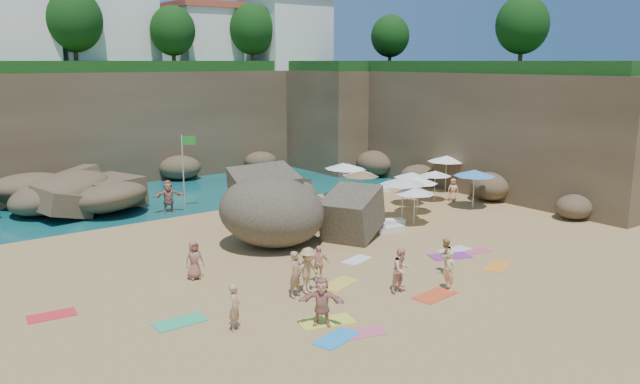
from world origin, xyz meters
TOP-DOWN VIEW (x-y plane):
  - ground at (0.00, 0.00)m, footprint 120.00×120.00m
  - seawater at (0.00, 30.00)m, footprint 120.00×120.00m
  - cliff_back at (2.00, 25.00)m, footprint 44.00×8.00m
  - cliff_right at (19.00, 8.00)m, footprint 8.00×30.00m
  - cliff_corner at (17.00, 20.00)m, footprint 10.00×12.00m
  - rock_promontory at (-11.00, 16.00)m, footprint 12.00×7.00m
  - clifftop_buildings at (2.96, 25.79)m, footprint 28.48×9.48m
  - clifftop_trees at (4.78, 19.52)m, footprint 35.60×23.82m
  - rock_outcrop at (-1.06, 3.46)m, footprint 9.70×7.85m
  - flag_pole at (-1.84, 11.22)m, footprint 0.89×0.18m
  - parasol_0 at (3.31, 9.35)m, footprint 2.50×2.50m
  - parasol_1 at (7.94, 7.95)m, footprint 2.41×2.41m
  - parasol_2 at (7.89, 8.33)m, footprint 2.42×2.42m
  - parasol_3 at (14.79, 5.63)m, footprint 2.61×2.61m
  - parasol_4 at (8.00, 6.96)m, footprint 2.15×2.15m
  - parasol_5 at (6.79, 1.68)m, footprint 2.59×2.59m
  - parasol_6 at (7.56, 6.14)m, footprint 2.22×2.22m
  - parasol_7 at (11.89, 3.97)m, footprint 2.07×2.07m
  - parasol_8 at (9.85, 4.02)m, footprint 2.20×2.20m
  - parasol_9 at (8.58, 2.25)m, footprint 2.29×2.29m
  - parasol_10 at (12.29, 1.18)m, footprint 2.51×2.51m
  - parasol_11 at (6.58, 0.54)m, footprint 2.19×2.19m
  - lounger_0 at (3.98, 8.70)m, footprint 2.01×0.72m
  - lounger_1 at (10.82, 8.20)m, footprint 1.81×0.70m
  - lounger_2 at (3.74, 5.65)m, footprint 1.63×1.00m
  - lounger_3 at (3.55, 6.32)m, footprint 1.94×1.10m
  - lounger_4 at (5.54, 1.44)m, footprint 1.87×1.27m
  - lounger_5 at (4.57, 0.34)m, footprint 1.73×0.70m
  - towel_0 at (-5.70, -8.14)m, footprint 1.78×1.20m
  - towel_1 at (-4.72, -8.34)m, footprint 1.61×1.13m
  - towel_2 at (-0.35, -7.44)m, footprint 1.88×1.08m
  - towel_3 at (-9.21, -3.89)m, footprint 1.80×0.91m
  - towel_4 at (-5.15, -6.88)m, footprint 2.06×1.45m
  - towel_5 at (0.08, -2.32)m, footprint 1.61×1.11m
  - towel_6 at (3.84, -4.49)m, footprint 2.08×1.56m
  - towel_7 at (-12.58, -0.65)m, footprint 1.69×0.97m
  - towel_9 at (5.38, -4.66)m, footprint 1.61×1.02m
  - towel_10 at (4.42, -6.69)m, footprint 1.87×1.42m
  - towel_12 at (-2.47, -4.24)m, footprint 1.86×1.33m
  - towel_13 at (4.77, -3.98)m, footprint 1.63×0.85m
  - person_stand_0 at (-7.97, -5.58)m, footprint 0.68×0.70m
  - person_stand_1 at (1.91, -5.89)m, footprint 0.89×0.78m
  - person_stand_2 at (2.66, 8.73)m, footprint 1.24×0.61m
  - person_stand_3 at (1.70, 1.24)m, footprint 0.60×1.02m
  - person_stand_4 at (12.82, 3.24)m, footprint 0.81×0.70m
  - person_stand_5 at (-2.95, 11.33)m, footprint 1.86×0.92m
  - person_stand_6 at (0.53, -7.33)m, footprint 0.47×0.64m
  - person_lie_0 at (-4.07, -4.31)m, footprint 1.63×2.05m
  - person_lie_1 at (-3.01, -3.57)m, footprint 1.34×1.71m
  - person_lie_2 at (-6.86, -0.21)m, footprint 0.90×1.64m
  - person_lie_3 at (-5.46, -7.04)m, footprint 2.28×2.29m
  - person_lie_4 at (-4.66, -4.34)m, footprint 1.17×1.88m
  - person_lie_5 at (-1.12, -6.39)m, footprint 0.90×1.78m

SIDE VIEW (x-z plane):
  - ground at x=0.00m, z-range 0.00..0.00m
  - rock_promontory at x=-11.00m, z-range -1.00..1.00m
  - rock_outcrop at x=-1.06m, z-range -1.76..1.76m
  - seawater at x=0.00m, z-range 0.00..0.00m
  - towel_1 at x=-4.72m, z-range 0.00..0.03m
  - towel_5 at x=0.08m, z-range 0.00..0.03m
  - towel_9 at x=5.38m, z-range 0.00..0.03m
  - towel_13 at x=4.77m, z-range 0.00..0.03m
  - towel_7 at x=-12.58m, z-range 0.00..0.03m
  - towel_0 at x=-5.70m, z-range 0.00..0.03m
  - towel_10 at x=4.42m, z-range 0.00..0.03m
  - towel_12 at x=-2.47m, z-range 0.00..0.03m
  - towel_2 at x=-0.35m, z-range 0.00..0.03m
  - towel_3 at x=-9.21m, z-range 0.00..0.03m
  - towel_6 at x=3.84m, z-range 0.00..0.03m
  - towel_4 at x=-5.15m, z-range 0.00..0.03m
  - lounger_2 at x=3.74m, z-range 0.00..0.24m
  - lounger_5 at x=4.57m, z-range 0.00..0.26m
  - lounger_1 at x=10.82m, z-range 0.00..0.28m
  - lounger_4 at x=5.54m, z-range 0.00..0.28m
  - lounger_3 at x=3.55m, z-range 0.00..0.29m
  - lounger_0 at x=3.98m, z-range 0.00..0.31m
  - person_lie_1 at x=-3.01m, z-range 0.00..0.37m
  - person_lie_2 at x=-6.86m, z-range 0.00..0.42m
  - person_lie_4 at x=-4.66m, z-range 0.00..0.42m
  - person_lie_3 at x=-5.46m, z-range 0.00..0.45m
  - person_lie_0 at x=-4.07m, z-range 0.00..0.48m
  - person_lie_5 at x=-1.12m, z-range 0.00..0.67m
  - person_stand_4 at x=12.82m, z-range 0.00..1.46m
  - person_stand_1 at x=1.91m, z-range 0.00..1.53m
  - person_stand_6 at x=0.53m, z-range 0.00..1.60m
  - person_stand_0 at x=-7.97m, z-range 0.00..1.62m
  - person_stand_3 at x=1.70m, z-range 0.00..1.62m
  - person_stand_2 at x=2.66m, z-range 0.00..1.85m
  - person_stand_5 at x=-2.95m, z-range 0.00..1.93m
  - parasol_7 at x=11.89m, z-range 0.82..2.77m
  - parasol_4 at x=8.00m, z-range 0.85..2.89m
  - parasol_11 at x=6.58m, z-range 0.87..2.94m
  - parasol_8 at x=9.85m, z-range 0.87..2.95m
  - parasol_6 at x=7.56m, z-range 0.88..2.98m
  - parasol_9 at x=8.58m, z-range 0.90..3.07m
  - parasol_1 at x=7.94m, z-range 0.95..3.23m
  - parasol_2 at x=7.89m, z-range 0.96..3.24m
  - parasol_0 at x=3.31m, z-range 0.99..3.35m
  - parasol_10 at x=12.29m, z-range 0.99..3.37m
  - parasol_5 at x=6.79m, z-range 1.02..3.48m
  - parasol_3 at x=14.79m, z-range 1.03..3.50m
  - flag_pole at x=-1.84m, z-range 0.63..5.18m
  - cliff_back at x=2.00m, z-range 0.00..8.00m
  - cliff_right at x=19.00m, z-range 0.00..8.00m
  - cliff_corner at x=17.00m, z-range 0.00..8.00m
  - clifftop_buildings at x=2.96m, z-range 7.74..14.74m
  - clifftop_trees at x=4.78m, z-range 9.06..13.46m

